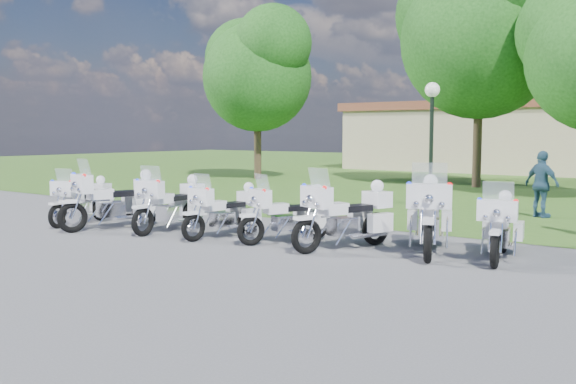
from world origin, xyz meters
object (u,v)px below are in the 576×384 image
Objects in this scene: motorcycle_6 at (429,214)px; lamp_post at (432,113)px; motorcycle_0 at (83,200)px; motorcycle_2 at (172,203)px; motorcycle_5 at (348,214)px; motorcycle_4 at (290,213)px; bystander_c at (542,184)px; motorcycle_3 at (226,210)px; motorcycle_1 at (116,199)px; motorcycle_7 at (501,225)px.

motorcycle_6 is 0.65× the size of lamp_post.
motorcycle_2 is (2.67, 0.53, 0.05)m from motorcycle_0.
motorcycle_5 is at bearing -179.07° from motorcycle_2.
motorcycle_5 reaches higher than motorcycle_0.
motorcycle_4 is 1.12× the size of bystander_c.
motorcycle_5 is at bearing -164.16° from motorcycle_3.
motorcycle_3 is 0.91× the size of motorcycle_5.
motorcycle_0 is 0.99× the size of motorcycle_3.
lamp_post reaches higher than motorcycle_5.
motorcycle_0 is at bearing -125.02° from lamp_post.
motorcycle_2 is at bearing -141.70° from motorcycle_1.
motorcycle_0 is 0.56× the size of lamp_post.
motorcycle_2 is 8.48m from lamp_post.
motorcycle_6 is 1.14× the size of motorcycle_7.
motorcycle_1 is at bearing -1.04° from motorcycle_7.
motorcycle_3 is at bearing -152.06° from motorcycle_1.
motorcycle_5 is at bearing -154.75° from motorcycle_1.
motorcycle_5 is at bearing -78.30° from lamp_post.
motorcycle_1 is 1.38× the size of bystander_c.
lamp_post is at bearing 23.78° from bystander_c.
lamp_post is at bearing -137.90° from motorcycle_0.
motorcycle_1 reaches higher than motorcycle_3.
motorcycle_0 is 1.34m from motorcycle_1.
motorcycle_2 is 0.94× the size of motorcycle_6.
motorcycle_4 is at bearing 21.99° from motorcycle_5.
motorcycle_0 reaches higher than motorcycle_3.
motorcycle_3 is 5.79m from motorcycle_7.
lamp_post is (5.70, 8.13, 2.28)m from motorcycle_0.
motorcycle_3 is 0.56× the size of lamp_post.
motorcycle_2 is 1.00× the size of motorcycle_5.
motorcycle_0 is at bearing 27.22° from motorcycle_5.
motorcycle_4 is 1.39m from motorcycle_5.
motorcycle_1 is 5.94m from motorcycle_5.
motorcycle_4 is 0.54× the size of lamp_post.
motorcycle_5 is 2.87m from motorcycle_7.
motorcycle_0 is 0.85× the size of motorcycle_1.
motorcycle_1 is 11.13m from bystander_c.
motorcycle_4 is at bearing -9.19° from motorcycle_6.
bystander_c is (6.27, 7.55, 0.25)m from motorcycle_2.
motorcycle_0 is 10.10m from motorcycle_7.
motorcycle_4 is (1.52, 0.31, 0.01)m from motorcycle_3.
motorcycle_5 is 7.61m from lamp_post.
motorcycle_6 is at bearing -136.22° from motorcycle_5.
lamp_post is (1.43, 7.51, 2.28)m from motorcycle_3.
motorcycle_7 is at bearing 161.90° from motorcycle_6.
motorcycle_5 is at bearing 100.77° from bystander_c.
motorcycle_7 is at bearing -144.11° from motorcycle_4.
motorcycle_5 is 7.30m from bystander_c.
bystander_c is (3.15, 7.14, 0.29)m from motorcycle_4.
motorcycle_7 is at bearing 123.81° from bystander_c.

